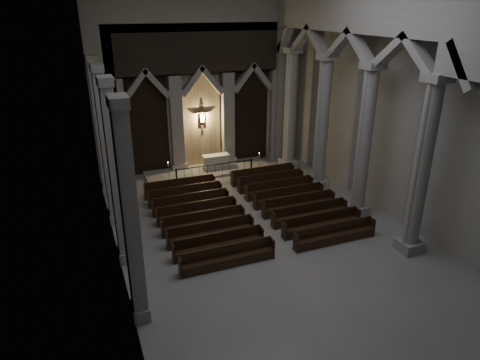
{
  "coord_description": "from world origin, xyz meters",
  "views": [
    {
      "loc": [
        -8.01,
        -15.49,
        10.47
      ],
      "look_at": [
        -0.69,
        3.0,
        2.34
      ],
      "focal_mm": 32.0,
      "sensor_mm": 36.0,
      "label": 1
    }
  ],
  "objects_px": {
    "candle_stand_left": "(169,178)",
    "pews": "(249,210)",
    "altar_rail": "(215,169)",
    "candle_stand_right": "(259,167)",
    "altar": "(216,161)",
    "worshipper": "(241,185)"
  },
  "relations": [
    {
      "from": "altar",
      "to": "altar_rail",
      "type": "relative_size",
      "value": 0.34
    },
    {
      "from": "candle_stand_right",
      "to": "altar",
      "type": "bearing_deg",
      "value": 148.37
    },
    {
      "from": "candle_stand_right",
      "to": "worshipper",
      "type": "distance_m",
      "value": 3.71
    },
    {
      "from": "altar_rail",
      "to": "worshipper",
      "type": "bearing_deg",
      "value": -75.77
    },
    {
      "from": "altar_rail",
      "to": "candle_stand_left",
      "type": "relative_size",
      "value": 3.55
    },
    {
      "from": "candle_stand_left",
      "to": "pews",
      "type": "relative_size",
      "value": 0.15
    },
    {
      "from": "altar",
      "to": "candle_stand_left",
      "type": "xyz_separation_m",
      "value": [
        -3.56,
        -1.29,
        -0.21
      ]
    },
    {
      "from": "altar_rail",
      "to": "candle_stand_right",
      "type": "distance_m",
      "value": 3.15
    },
    {
      "from": "altar",
      "to": "candle_stand_right",
      "type": "relative_size",
      "value": 1.29
    },
    {
      "from": "altar_rail",
      "to": "altar",
      "type": "bearing_deg",
      "value": 69.02
    },
    {
      "from": "candle_stand_left",
      "to": "pews",
      "type": "xyz_separation_m",
      "value": [
        2.96,
        -5.96,
        -0.09
      ]
    },
    {
      "from": "altar_rail",
      "to": "candle_stand_right",
      "type": "xyz_separation_m",
      "value": [
        3.14,
        0.01,
        -0.3
      ]
    },
    {
      "from": "candle_stand_left",
      "to": "worshipper",
      "type": "bearing_deg",
      "value": -39.99
    },
    {
      "from": "candle_stand_left",
      "to": "worshipper",
      "type": "height_order",
      "value": "candle_stand_left"
    },
    {
      "from": "altar",
      "to": "worshipper",
      "type": "relative_size",
      "value": 1.65
    },
    {
      "from": "altar_rail",
      "to": "worshipper",
      "type": "relative_size",
      "value": 4.8
    },
    {
      "from": "candle_stand_left",
      "to": "altar_rail",
      "type": "bearing_deg",
      "value": -5.37
    },
    {
      "from": "worshipper",
      "to": "candle_stand_right",
      "type": "bearing_deg",
      "value": 60.35
    },
    {
      "from": "candle_stand_left",
      "to": "worshipper",
      "type": "relative_size",
      "value": 1.35
    },
    {
      "from": "altar",
      "to": "candle_stand_left",
      "type": "bearing_deg",
      "value": -160.08
    },
    {
      "from": "candle_stand_right",
      "to": "worshipper",
      "type": "bearing_deg",
      "value": -130.86
    },
    {
      "from": "altar",
      "to": "worshipper",
      "type": "height_order",
      "value": "worshipper"
    }
  ]
}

